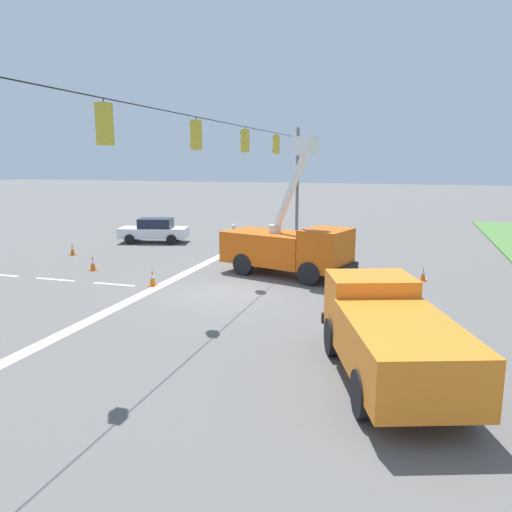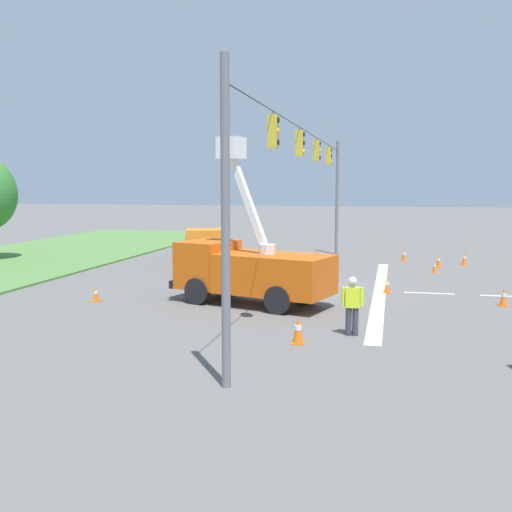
{
  "view_description": "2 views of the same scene",
  "coord_description": "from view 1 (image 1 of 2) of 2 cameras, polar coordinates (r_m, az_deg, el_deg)",
  "views": [
    {
      "loc": [
        17.94,
        6.87,
        5.19
      ],
      "look_at": [
        1.44,
        1.76,
        1.88
      ],
      "focal_mm": 35.0,
      "sensor_mm": 36.0,
      "label": 1
    },
    {
      "loc": [
        -25.37,
        -3.51,
        4.46
      ],
      "look_at": [
        0.49,
        2.42,
        1.29
      ],
      "focal_mm": 42.0,
      "sensor_mm": 36.0,
      "label": 2
    }
  ],
  "objects": [
    {
      "name": "traffic_cone_foreground_left",
      "position": [
        23.12,
        18.56,
        -1.99
      ],
      "size": [
        0.36,
        0.36,
        0.6
      ],
      "color": "orange",
      "rests_on": "ground"
    },
    {
      "name": "road_worker",
      "position": [
        27.64,
        -2.58,
        2.1
      ],
      "size": [
        0.28,
        0.65,
        1.77
      ],
      "color": "#383842",
      "rests_on": "ground"
    },
    {
      "name": "utility_truck_support_near",
      "position": [
        12.39,
        14.97,
        -8.55
      ],
      "size": [
        6.34,
        4.1,
        2.15
      ],
      "color": "orange",
      "rests_on": "ground"
    },
    {
      "name": "signal_gantry",
      "position": [
        19.26,
        -3.74,
        9.0
      ],
      "size": [
        26.2,
        0.33,
        7.2
      ],
      "color": "slate",
      "rests_on": "ground"
    },
    {
      "name": "traffic_cone_far_left",
      "position": [
        25.19,
        -18.17,
        -0.79
      ],
      "size": [
        0.36,
        0.36,
        0.71
      ],
      "color": "orange",
      "rests_on": "ground"
    },
    {
      "name": "lane_markings",
      "position": [
        21.88,
        -14.78,
        -3.24
      ],
      "size": [
        17.6,
        15.25,
        0.01
      ],
      "color": "silver",
      "rests_on": "ground"
    },
    {
      "name": "traffic_cone_near_bucket",
      "position": [
        29.68,
        -20.25,
        0.73
      ],
      "size": [
        0.36,
        0.36,
        0.67
      ],
      "color": "orange",
      "rests_on": "ground"
    },
    {
      "name": "traffic_cone_far_right",
      "position": [
        21.46,
        -11.75,
        -2.48
      ],
      "size": [
        0.36,
        0.36,
        0.68
      ],
      "color": "orange",
      "rests_on": "ground"
    },
    {
      "name": "traffic_cone_lane_edge_b",
      "position": [
        18.92,
        12.29,
        -4.32
      ],
      "size": [
        0.36,
        0.36,
        0.67
      ],
      "color": "orange",
      "rests_on": "ground"
    },
    {
      "name": "utility_truck_bucket_lift",
      "position": [
        22.69,
        3.74,
        1.15
      ],
      "size": [
        3.98,
        6.44,
        6.22
      ],
      "color": "#D6560F",
      "rests_on": "ground"
    },
    {
      "name": "ground_plane",
      "position": [
        19.9,
        -3.62,
        -4.3
      ],
      "size": [
        200.0,
        200.0,
        0.0
      ],
      "primitive_type": "plane",
      "color": "#605E5B"
    },
    {
      "name": "sedan_white",
      "position": [
        32.8,
        -11.54,
        2.9
      ],
      "size": [
        2.78,
        4.6,
        1.56
      ],
      "color": "white",
      "rests_on": "ground"
    },
    {
      "name": "traffic_cone_mid_right",
      "position": [
        28.5,
        0.98,
        1.16
      ],
      "size": [
        0.36,
        0.36,
        0.81
      ],
      "color": "orange",
      "rests_on": "ground"
    }
  ]
}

